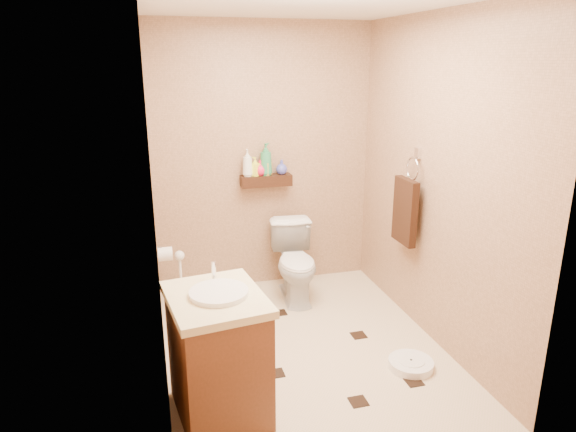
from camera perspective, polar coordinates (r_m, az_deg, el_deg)
name	(u,v)px	position (r m, az deg, el deg)	size (l,w,h in m)	color
ground	(303,347)	(3.97, 1.67, -14.34)	(2.50, 2.50, 0.00)	beige
wall_back	(264,159)	(4.68, -2.70, 6.32)	(2.00, 0.04, 2.40)	tan
wall_front	(385,257)	(2.39, 10.71, -4.49)	(2.00, 0.04, 2.40)	tan
wall_left	(153,202)	(3.35, -14.73, 1.49)	(0.04, 2.50, 2.40)	tan
wall_right	(435,183)	(3.91, 16.02, 3.54)	(0.04, 2.50, 2.40)	tan
ceiling	(306,2)	(3.41, 2.04, 22.63)	(2.00, 2.50, 0.02)	silver
wall_shelf	(266,180)	(4.64, -2.45, 3.96)	(0.46, 0.14, 0.10)	#341B0E
floor_accents	(314,351)	(3.92, 2.86, -14.72)	(1.23, 1.39, 0.01)	black
toilet	(296,262)	(4.58, 0.86, -5.17)	(0.38, 0.66, 0.68)	white
vanity	(218,354)	(3.16, -7.75, -14.91)	(0.61, 0.70, 0.90)	brown
bathroom_scale	(411,364)	(3.82, 13.49, -15.70)	(0.39, 0.39, 0.06)	white
toilet_brush	(181,287)	(4.57, -11.75, -7.75)	(0.12, 0.12, 0.52)	#1B6F6E
towel_ring	(406,208)	(4.14, 12.94, 0.85)	(0.12, 0.30, 0.76)	silver
toilet_paper	(165,254)	(4.16, -13.49, -4.13)	(0.12, 0.11, 0.12)	white
bottle_a	(247,163)	(4.57, -4.52, 5.90)	(0.09, 0.09, 0.24)	white
bottle_b	(255,166)	(4.59, -3.67, 5.52)	(0.08, 0.08, 0.17)	#F4FF35
bottle_c	(260,168)	(4.61, -3.08, 5.39)	(0.11, 0.11, 0.14)	#F01C4A
bottle_d	(266,159)	(4.60, -2.47, 6.32)	(0.11, 0.11, 0.29)	#2E8A55
bottle_e	(266,165)	(4.61, -2.42, 5.63)	(0.08, 0.08, 0.17)	gold
bottle_f	(282,167)	(4.65, -0.71, 5.47)	(0.10, 0.10, 0.13)	#454AAD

